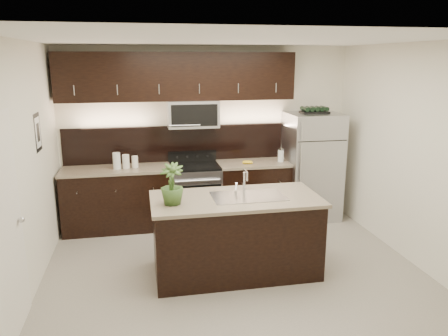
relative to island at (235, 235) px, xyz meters
name	(u,v)px	position (x,y,z in m)	size (l,w,h in m)	color
ground	(234,271)	(-0.01, 0.01, -0.47)	(4.50, 4.50, 0.00)	gray
room_walls	(226,134)	(-0.12, -0.03, 1.22)	(4.52, 4.02, 2.71)	silver
counter_run	(182,195)	(-0.47, 1.70, 0.00)	(3.51, 0.65, 0.94)	black
upper_fixtures	(180,84)	(-0.44, 1.85, 1.67)	(3.49, 0.40, 1.66)	black
island	(235,235)	(0.00, 0.00, 0.00)	(1.96, 0.96, 0.94)	black
sink_faucet	(248,195)	(0.15, 0.01, 0.48)	(0.84, 0.50, 0.28)	silver
refrigerator	(312,166)	(1.61, 1.64, 0.37)	(0.81, 0.73, 1.69)	#B2B2B7
wine_rack	(314,110)	(1.61, 1.64, 1.26)	(0.42, 0.26, 0.10)	black
plant	(172,184)	(-0.74, -0.10, 0.70)	(0.26, 0.26, 0.46)	#335020
canisters	(124,161)	(-1.31, 1.67, 0.58)	(0.36, 0.15, 0.24)	silver
french_press	(281,155)	(1.09, 1.65, 0.57)	(0.10, 0.10, 0.28)	silver
bananas	(245,162)	(0.50, 1.62, 0.49)	(0.16, 0.13, 0.05)	yellow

